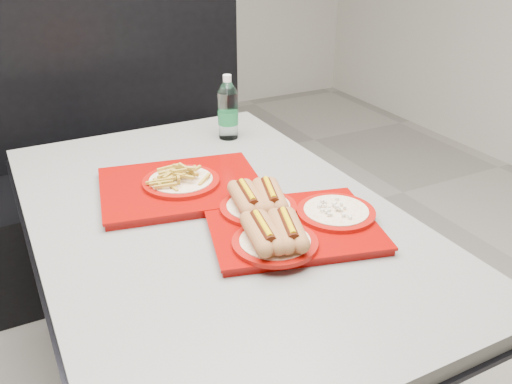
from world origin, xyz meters
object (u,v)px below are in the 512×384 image
water_bottle (228,111)px  diner_table (215,262)px  tray_far (181,183)px  booth_bench (121,175)px  tray_near (286,220)px

water_bottle → diner_table: bearing=-119.1°
diner_table → tray_far: (-0.03, 0.14, 0.19)m
diner_table → water_bottle: water_bottle is taller
diner_table → booth_bench: (0.00, 1.09, -0.18)m
diner_table → booth_bench: 1.11m
tray_far → water_bottle: water_bottle is taller
booth_bench → tray_near: (0.12, -1.28, 0.38)m
booth_bench → tray_near: booth_bench is taller
tray_near → diner_table: bearing=122.7°
booth_bench → tray_near: size_ratio=2.83×
tray_near → water_bottle: size_ratio=2.13×
booth_bench → tray_far: (-0.03, -0.95, 0.37)m
diner_table → tray_near: (0.12, -0.18, 0.20)m
diner_table → tray_far: tray_far is taller
tray_near → tray_far: (-0.15, 0.33, -0.01)m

